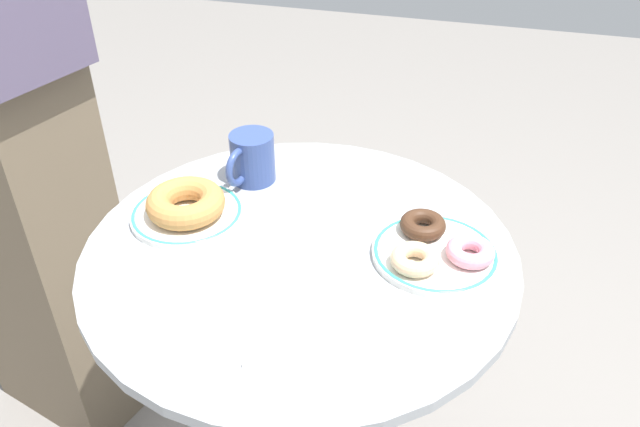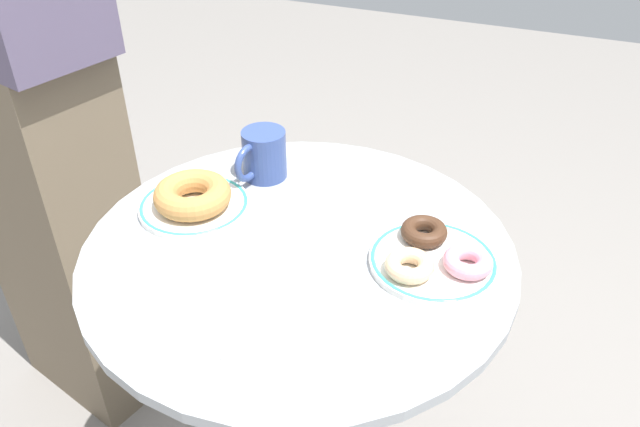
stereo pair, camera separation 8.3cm
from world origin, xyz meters
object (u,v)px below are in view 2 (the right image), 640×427
Objects in this scene: donut_pink_frosted at (468,262)px; paper_napkin at (278,336)px; plate_left at (194,205)px; person_figure at (18,77)px; donut_chocolate at (424,231)px; plate_right at (433,261)px; donut_glazed at (409,265)px; donut_old_fashioned at (192,195)px; coffee_mug at (263,155)px; cafe_table at (301,361)px.

paper_napkin is (-0.20, -0.21, -0.02)m from donut_pink_frosted.
person_figure is (-0.48, 0.15, 0.09)m from plate_left.
plate_right is at bearing -58.99° from donut_chocolate.
plate_left is 0.37m from donut_glazed.
person_figure reaches higher than donut_old_fashioned.
plate_left is at bearing -172.66° from donut_chocolate.
paper_napkin is at bearing -61.33° from coffee_mug.
donut_old_fashioned is at bearing 173.74° from cafe_table.
donut_chocolate is at bearing 90.48° from donut_glazed.
coffee_mug is at bearing 164.79° from donut_chocolate.
donut_old_fashioned is 0.15m from coffee_mug.
donut_old_fashioned reaches higher than plate_right.
plate_left reaches higher than paper_napkin.
plate_left is 2.56× the size of donut_chocolate.
plate_left is 0.10× the size of person_figure.
donut_glazed is 0.61× the size of coffee_mug.
plate_left is 1.44× the size of donut_old_fashioned.
donut_old_fashioned is 1.78× the size of donut_glazed.
person_figure is (-0.93, 0.15, 0.07)m from donut_pink_frosted.
donut_old_fashioned is 0.44m from donut_pink_frosted.
cafe_table is 6.65× the size of coffee_mug.
person_figure is (-0.85, 0.10, 0.07)m from donut_chocolate.
donut_pink_frosted is 0.61× the size of coffee_mug.
plate_left is at bearing -115.27° from coffee_mug.
person_figure is at bearing 178.07° from coffee_mug.
cafe_table is 0.32m from paper_napkin.
paper_napkin is at bearing -115.22° from donut_chocolate.
person_figure is at bearing 162.09° from donut_old_fashioned.
donut_chocolate reaches higher than cafe_table.
paper_napkin is 0.07× the size of person_figure.
coffee_mug is (0.06, 0.13, 0.04)m from plate_left.
person_figure is at bearing 173.15° from donut_chocolate.
donut_old_fashioned is (-0.19, 0.02, 0.29)m from cafe_table.
plate_right is at bearing -9.37° from person_figure.
donut_glazed reaches higher than paper_napkin.
donut_chocolate is at bearing 7.34° from plate_left.
donut_chocolate is at bearing 121.01° from plate_right.
donut_pink_frosted is 0.61× the size of paper_napkin.
donut_glazed is at bearing -5.76° from plate_left.
donut_glazed is (0.00, -0.09, 0.00)m from donut_chocolate.
person_figure is at bearing 153.70° from paper_napkin.
paper_napkin is at bearing -125.27° from donut_glazed.
donut_chocolate is at bearing 8.40° from donut_old_fashioned.
plate_left is at bearing 172.04° from cafe_table.
plate_left is 0.38m from donut_chocolate.
person_figure reaches higher than donut_pink_frosted.
plate_right is 1.61× the size of paper_napkin.
person_figure reaches higher than donut_chocolate.
coffee_mug is (-0.31, 0.08, 0.02)m from donut_chocolate.
donut_pink_frosted is (0.44, 0.01, -0.01)m from donut_old_fashioned.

